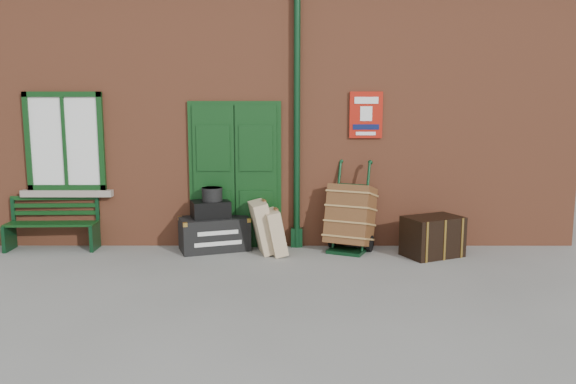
{
  "coord_description": "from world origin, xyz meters",
  "views": [
    {
      "loc": [
        0.53,
        -7.12,
        2.2
      ],
      "look_at": [
        0.52,
        0.6,
        1.0
      ],
      "focal_mm": 35.0,
      "sensor_mm": 36.0,
      "label": 1
    }
  ],
  "objects_px": {
    "bench": "(53,222)",
    "houdini_trunk": "(214,234)",
    "dark_trunk": "(433,236)",
    "porter_trolley": "(350,217)"
  },
  "relations": [
    {
      "from": "bench",
      "to": "dark_trunk",
      "type": "distance_m",
      "value": 5.76
    },
    {
      "from": "bench",
      "to": "porter_trolley",
      "type": "distance_m",
      "value": 4.57
    },
    {
      "from": "bench",
      "to": "houdini_trunk",
      "type": "relative_size",
      "value": 1.34
    },
    {
      "from": "bench",
      "to": "dark_trunk",
      "type": "height_order",
      "value": "bench"
    },
    {
      "from": "dark_trunk",
      "to": "bench",
      "type": "bearing_deg",
      "value": 150.96
    },
    {
      "from": "bench",
      "to": "porter_trolley",
      "type": "height_order",
      "value": "porter_trolley"
    },
    {
      "from": "bench",
      "to": "porter_trolley",
      "type": "relative_size",
      "value": 1.01
    },
    {
      "from": "houdini_trunk",
      "to": "dark_trunk",
      "type": "xyz_separation_m",
      "value": [
        3.25,
        -0.34,
        0.04
      ]
    },
    {
      "from": "bench",
      "to": "houdini_trunk",
      "type": "height_order",
      "value": "bench"
    },
    {
      "from": "bench",
      "to": "houdini_trunk",
      "type": "bearing_deg",
      "value": -3.57
    }
  ]
}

